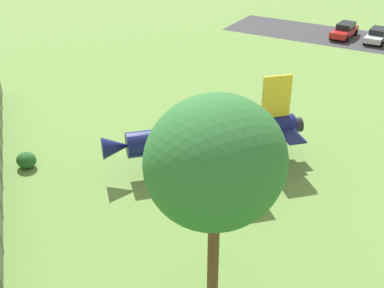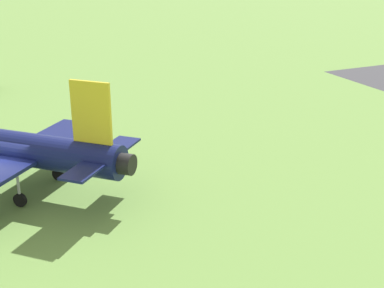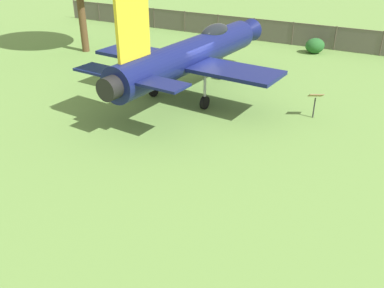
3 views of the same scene
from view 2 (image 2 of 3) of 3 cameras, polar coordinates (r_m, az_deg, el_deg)
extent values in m
plane|color=#668E42|center=(25.96, -17.58, -4.56)|extent=(200.00, 200.00, 0.00)
cylinder|color=#111951|center=(25.20, -18.06, -0.41)|extent=(8.53, 8.22, 1.51)
cylinder|color=black|center=(22.40, -6.99, -2.13)|extent=(1.06, 1.07, 0.91)
cube|color=yellow|center=(22.39, -10.63, 3.29)|extent=(1.40, 1.34, 2.63)
cube|color=#111951|center=(27.00, -13.72, 1.00)|extent=(4.20, 4.26, 0.16)
cube|color=#111951|center=(21.52, -11.56, -2.95)|extent=(2.04, 2.06, 0.10)
cube|color=#111951|center=(24.17, -7.53, -0.04)|extent=(2.04, 2.06, 0.10)
cylinder|color=#A5A8AD|center=(23.89, -17.94, -3.98)|extent=(0.12, 0.12, 1.57)
cylinder|color=black|center=(24.22, -17.74, -5.67)|extent=(0.56, 0.54, 0.60)
cylinder|color=#A5A8AD|center=(26.03, -14.11, -1.53)|extent=(0.12, 0.12, 1.57)
cylinder|color=black|center=(26.33, -13.96, -3.11)|extent=(0.56, 0.54, 0.60)
cylinder|color=#333333|center=(30.62, -12.12, 0.73)|extent=(0.06, 0.06, 0.90)
cube|color=olive|center=(30.43, -12.20, 1.74)|extent=(0.68, 0.54, 0.25)
camera|label=1|loc=(24.51, -91.06, 12.20)|focal=46.59mm
camera|label=3|loc=(29.03, 22.42, 12.50)|focal=38.71mm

